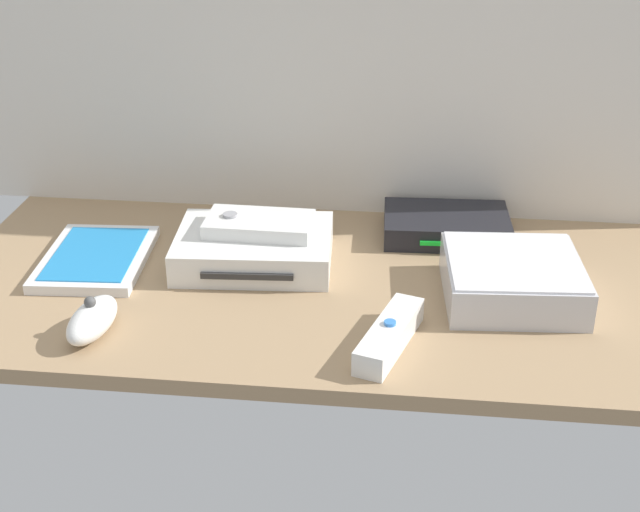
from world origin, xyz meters
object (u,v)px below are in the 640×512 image
Objects in this scene: game_case at (96,258)px; remote_wand at (389,335)px; remote_classic_pad at (259,225)px; game_console at (254,248)px; remote_nunchuk at (92,320)px; mini_computer at (513,279)px; network_router at (446,225)px.

game_case is 1.30× the size of remote_wand.
game_console is at bearing -125.35° from remote_classic_pad.
game_console is 1.51× the size of remote_classic_pad.
remote_wand is at bearing 8.83° from remote_nunchuk.
remote_wand is 27.84cm from remote_classic_pad.
remote_classic_pad is (16.29, 21.49, 3.37)cm from remote_nunchuk.
mini_computer reaches higher than remote_nunchuk.
game_case is (-21.63, -2.57, -1.44)cm from game_console.
game_case is (-55.96, 3.35, -1.88)cm from mini_computer.
mini_computer is at bearing -10.24° from remote_classic_pad.
remote_classic_pad reaches higher than mini_computer.
remote_nunchuk reaches higher than game_case.
game_case is at bearing -170.11° from remote_classic_pad.
remote_classic_pad reaches higher than remote_wand.
remote_wand is (-6.95, -30.98, -0.19)cm from network_router.
game_console is at bearing 170.22° from mini_computer.
mini_computer is 1.24× the size of remote_classic_pad.
game_console is at bearing 3.19° from game_case.
network_router is at bearing 44.35° from remote_nunchuk.
remote_nunchuk is (-49.97, -14.71, -0.60)cm from mini_computer.
remote_classic_pad reaches higher than remote_nunchuk.
remote_wand is (-14.99, -13.48, -1.13)cm from mini_computer.
network_router reaches higher than game_case.
game_case is 1.07× the size of network_router.
remote_classic_pad is (-33.68, 6.78, 2.77)cm from mini_computer.
game_case is at bearing 115.16° from remote_nunchuk.
network_router is (-8.04, 17.50, -0.94)cm from mini_computer.
remote_wand is at bearing -46.15° from remote_classic_pad.
remote_wand is (40.97, -16.83, 0.75)cm from game_case.
game_case is 49.97cm from network_router.
mini_computer is 19.28cm from network_router.
network_router is 52.87cm from remote_nunchuk.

